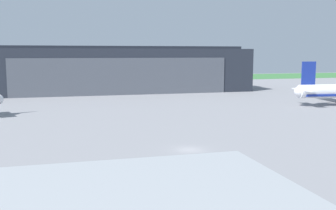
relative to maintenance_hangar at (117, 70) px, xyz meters
name	(u,v)px	position (x,y,z in m)	size (l,w,h in m)	color
ground_plane	(189,150)	(-2.39, -103.47, -8.94)	(440.00, 440.00, 0.00)	gray
grass_field_strip	(96,79)	(-2.39, 83.59, -8.90)	(440.00, 56.00, 0.08)	#3C773E
maintenance_hangar	(117,70)	(0.00, 0.00, 0.00)	(108.51, 30.90, 18.81)	#232833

